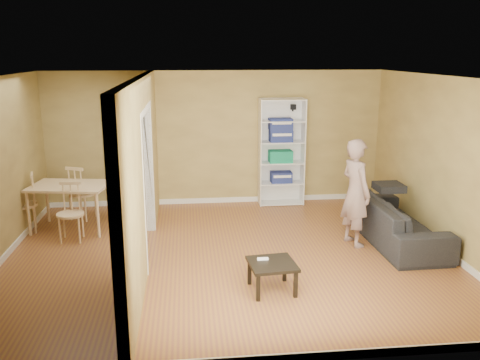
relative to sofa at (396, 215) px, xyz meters
name	(u,v)px	position (x,y,z in m)	size (l,w,h in m)	color
room_shell	(228,170)	(-2.70, -0.32, 0.86)	(6.50, 6.50, 6.50)	#946227
partition	(142,172)	(-3.90, -0.32, 0.86)	(0.22, 5.50, 2.60)	tan
wall_speaker	(293,107)	(-1.20, 2.37, 1.46)	(0.10, 0.10, 0.10)	black
sofa	(396,215)	(0.00, 0.00, 0.00)	(0.99, 2.31, 0.88)	black
person	(356,183)	(-0.70, -0.05, 0.54)	(0.56, 0.71, 1.96)	slate
bookshelf	(281,152)	(-1.44, 2.29, 0.60)	(0.87, 0.38, 2.08)	white
paper_box_navy_a	(281,177)	(-1.44, 2.24, 0.10)	(0.41, 0.27, 0.21)	navy
paper_box_teal	(280,156)	(-1.46, 2.24, 0.52)	(0.45, 0.29, 0.23)	#1C6260
paper_box_navy_b	(281,136)	(-1.46, 2.24, 0.92)	(0.44, 0.28, 0.22)	navy
paper_box_navy_c	(281,124)	(-1.47, 2.24, 1.15)	(0.44, 0.29, 0.22)	#19234C
coffee_table	(272,267)	(-2.24, -1.52, -0.12)	(0.57, 0.57, 0.38)	black
game_controller	(263,259)	(-2.35, -1.42, -0.05)	(0.14, 0.04, 0.03)	white
dining_table	(70,189)	(-5.24, 1.11, 0.26)	(1.25, 0.83, 0.78)	beige
chair_left	(23,203)	(-6.00, 1.07, 0.06)	(0.45, 0.45, 0.99)	tan
chair_near	(70,213)	(-5.13, 0.56, 0.03)	(0.43, 0.43, 0.94)	#D0BA82
chair_far	(82,192)	(-5.16, 1.68, 0.06)	(0.45, 0.45, 0.99)	tan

